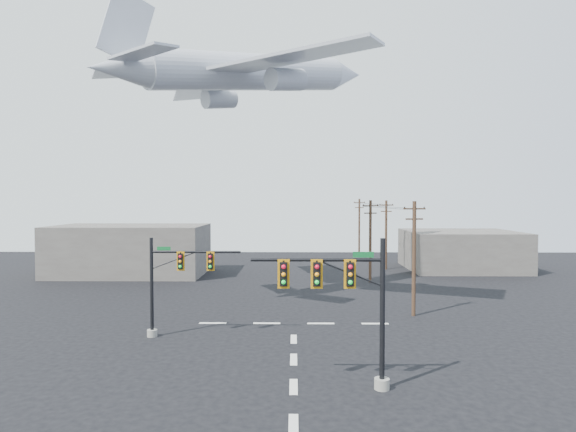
{
  "coord_description": "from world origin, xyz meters",
  "views": [
    {
      "loc": [
        0.02,
        -23.2,
        9.18
      ],
      "look_at": [
        -0.34,
        5.0,
        8.19
      ],
      "focal_mm": 30.0,
      "sensor_mm": 36.0,
      "label": 1
    }
  ],
  "objects_px": {
    "utility_pole_c": "(386,233)",
    "utility_pole_d": "(359,225)",
    "signal_mast_far": "(171,284)",
    "signal_mast_near": "(350,305)",
    "utility_pole_b": "(370,239)",
    "utility_pole_a": "(414,256)",
    "airliner": "(252,73)"
  },
  "relations": [
    {
      "from": "utility_pole_d",
      "to": "airliner",
      "type": "xyz_separation_m",
      "value": [
        -14.95,
        -37.98,
        15.78
      ]
    },
    {
      "from": "utility_pole_b",
      "to": "utility_pole_d",
      "type": "bearing_deg",
      "value": 74.58
    },
    {
      "from": "signal_mast_far",
      "to": "utility_pole_d",
      "type": "distance_m",
      "value": 53.83
    },
    {
      "from": "signal_mast_near",
      "to": "utility_pole_b",
      "type": "distance_m",
      "value": 30.71
    },
    {
      "from": "utility_pole_a",
      "to": "airliner",
      "type": "distance_m",
      "value": 21.62
    },
    {
      "from": "signal_mast_far",
      "to": "utility_pole_b",
      "type": "height_order",
      "value": "utility_pole_b"
    },
    {
      "from": "utility_pole_b",
      "to": "signal_mast_far",
      "type": "bearing_deg",
      "value": -137.94
    },
    {
      "from": "signal_mast_near",
      "to": "utility_pole_b",
      "type": "bearing_deg",
      "value": 79.19
    },
    {
      "from": "utility_pole_a",
      "to": "airliner",
      "type": "bearing_deg",
      "value": 145.91
    },
    {
      "from": "utility_pole_c",
      "to": "utility_pole_d",
      "type": "xyz_separation_m",
      "value": [
        -0.93,
        19.01,
        0.12
      ]
    },
    {
      "from": "signal_mast_near",
      "to": "utility_pole_c",
      "type": "distance_m",
      "value": 41.06
    },
    {
      "from": "utility_pole_b",
      "to": "utility_pole_a",
      "type": "bearing_deg",
      "value": -96.43
    },
    {
      "from": "signal_mast_near",
      "to": "signal_mast_far",
      "type": "distance_m",
      "value": 13.96
    },
    {
      "from": "signal_mast_near",
      "to": "utility_pole_d",
      "type": "distance_m",
      "value": 59.58
    },
    {
      "from": "signal_mast_near",
      "to": "utility_pole_d",
      "type": "xyz_separation_m",
      "value": [
        8.44,
        58.97,
        0.73
      ]
    },
    {
      "from": "signal_mast_far",
      "to": "utility_pole_a",
      "type": "height_order",
      "value": "utility_pole_a"
    },
    {
      "from": "signal_mast_near",
      "to": "utility_pole_a",
      "type": "distance_m",
      "value": 16.27
    },
    {
      "from": "airliner",
      "to": "utility_pole_b",
      "type": "bearing_deg",
      "value": -4.49
    },
    {
      "from": "utility_pole_c",
      "to": "airliner",
      "type": "xyz_separation_m",
      "value": [
        -15.88,
        -18.97,
        15.9
      ]
    },
    {
      "from": "utility_pole_c",
      "to": "utility_pole_b",
      "type": "bearing_deg",
      "value": -92.62
    },
    {
      "from": "utility_pole_a",
      "to": "utility_pole_d",
      "type": "height_order",
      "value": "utility_pole_d"
    },
    {
      "from": "utility_pole_a",
      "to": "utility_pole_b",
      "type": "distance_m",
      "value": 15.4
    },
    {
      "from": "utility_pole_d",
      "to": "signal_mast_far",
      "type": "bearing_deg",
      "value": -99.03
    },
    {
      "from": "utility_pole_c",
      "to": "airliner",
      "type": "distance_m",
      "value": 29.41
    },
    {
      "from": "utility_pole_b",
      "to": "utility_pole_c",
      "type": "xyz_separation_m",
      "value": [
        3.61,
        9.81,
        -0.02
      ]
    },
    {
      "from": "utility_pole_b",
      "to": "utility_pole_c",
      "type": "height_order",
      "value": "utility_pole_b"
    },
    {
      "from": "utility_pole_a",
      "to": "utility_pole_c",
      "type": "height_order",
      "value": "utility_pole_a"
    },
    {
      "from": "utility_pole_b",
      "to": "airliner",
      "type": "xyz_separation_m",
      "value": [
        -12.27,
        -9.16,
        15.88
      ]
    },
    {
      "from": "utility_pole_a",
      "to": "signal_mast_near",
      "type": "bearing_deg",
      "value": -123.53
    },
    {
      "from": "signal_mast_near",
      "to": "utility_pole_c",
      "type": "height_order",
      "value": "utility_pole_c"
    },
    {
      "from": "signal_mast_far",
      "to": "signal_mast_near",
      "type": "bearing_deg",
      "value": -38.83
    },
    {
      "from": "signal_mast_far",
      "to": "utility_pole_a",
      "type": "bearing_deg",
      "value": 18.92
    }
  ]
}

